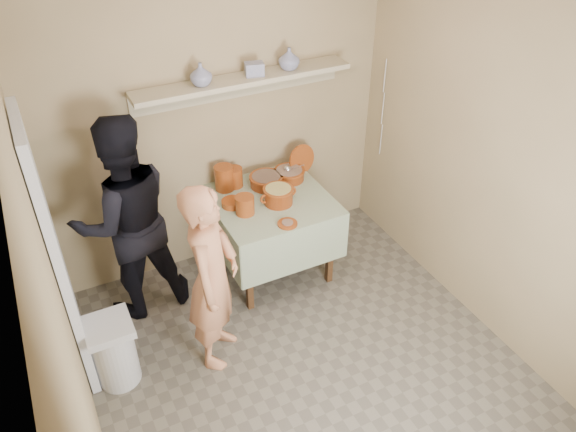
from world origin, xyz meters
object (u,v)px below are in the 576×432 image
person_cook (213,278)px  person_helper (126,220)px  cazuela_rice (278,194)px  serving_table (271,210)px  trash_bin (114,352)px

person_cook → person_helper: size_ratio=0.87×
person_cook → cazuela_rice: person_cook is taller
serving_table → cazuela_rice: (0.03, -0.09, 0.20)m
person_cook → cazuela_rice: 1.03m
person_helper → trash_bin: (-0.35, -0.72, -0.58)m
person_cook → serving_table: (0.78, 0.71, -0.11)m
cazuela_rice → trash_bin: cazuela_rice is taller
person_helper → person_cook: bearing=112.3°
serving_table → cazuela_rice: size_ratio=2.95×
cazuela_rice → person_helper: bearing=171.5°
person_cook → person_helper: person_helper is taller
person_helper → trash_bin: 0.99m
serving_table → cazuela_rice: 0.22m
person_cook → trash_bin: 0.88m
person_cook → trash_bin: size_ratio=2.68×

